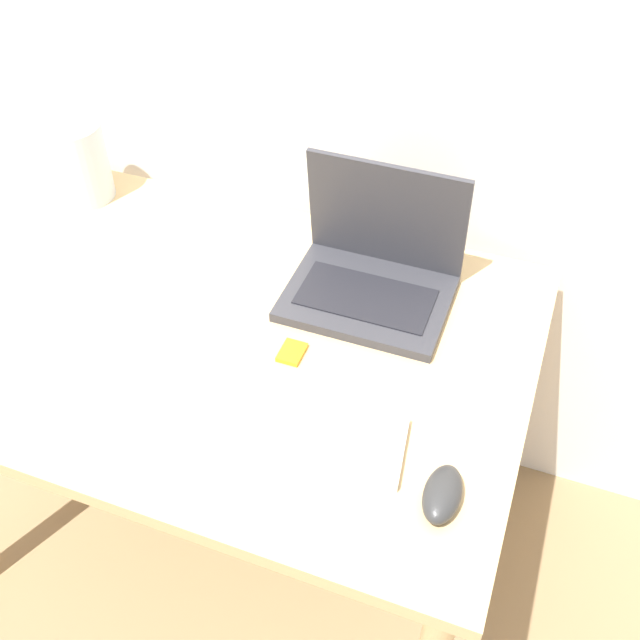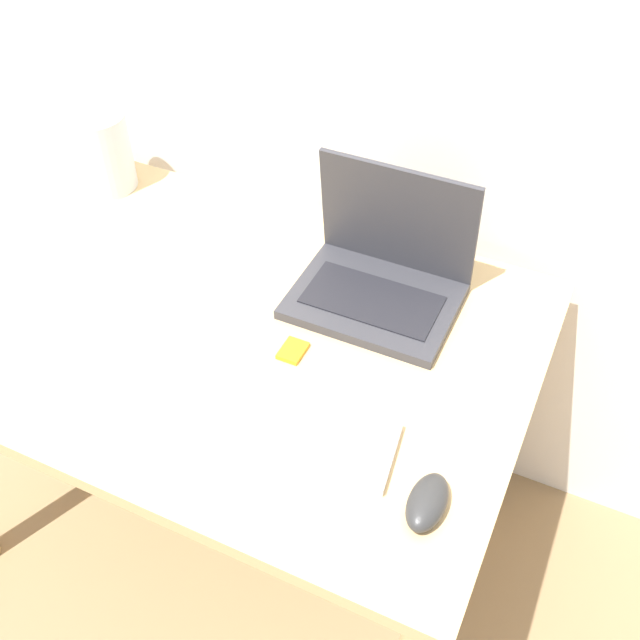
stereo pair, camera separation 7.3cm
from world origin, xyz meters
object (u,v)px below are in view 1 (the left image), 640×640
Objects in this scene: keyboard at (264,428)px; vase at (74,147)px; mp3_player at (292,352)px; laptop at (374,269)px; mouse at (442,494)px.

vase is at bearing 143.78° from keyboard.
keyboard is at bearing -36.22° from vase.
vase is (-0.64, 0.47, 0.11)m from keyboard.
keyboard is 1.86× the size of vase.
keyboard is 0.18m from mp3_player.
laptop is 0.48m from mouse.
laptop is 0.71m from vase.
mouse is 1.91× the size of mp3_player.
keyboard is 0.30m from mouse.
vase is 0.70m from mp3_player.
keyboard is 4.44× the size of mouse.
keyboard is at bearing -82.74° from mp3_player.
mouse is (0.30, -0.03, 0.01)m from keyboard.
keyboard reaches higher than mp3_player.
mp3_player is (-0.32, 0.20, -0.02)m from mouse.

